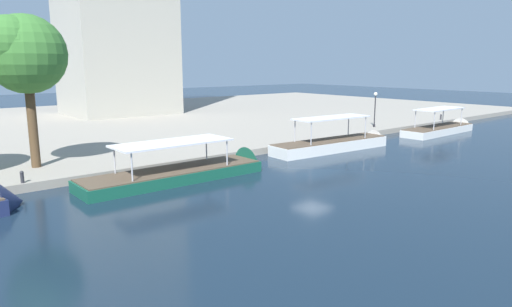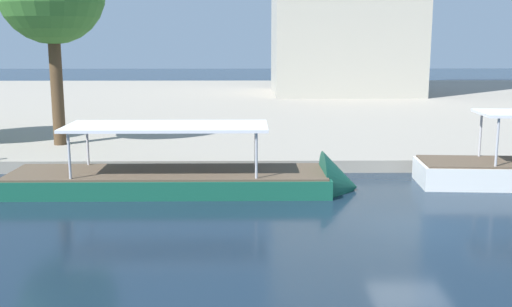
# 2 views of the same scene
# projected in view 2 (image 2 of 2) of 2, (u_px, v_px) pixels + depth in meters

# --- Properties ---
(ground_plane) EXTENTS (220.00, 220.00, 0.00)m
(ground_plane) POSITION_uv_depth(u_px,v_px,m) (412.00, 226.00, 19.57)
(ground_plane) COLOR #142333
(dock_promenade) EXTENTS (120.00, 55.00, 0.57)m
(dock_promenade) POSITION_uv_depth(u_px,v_px,m) (306.00, 104.00, 54.33)
(dock_promenade) COLOR gray
(dock_promenade) RESTS_ON ground_plane
(tour_boat_1) EXTENTS (13.95, 3.29, 3.98)m
(tour_boat_1) POSITION_uv_depth(u_px,v_px,m) (199.00, 184.00, 24.07)
(tour_boat_1) COLOR #14513D
(tour_boat_1) RESTS_ON ground_plane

